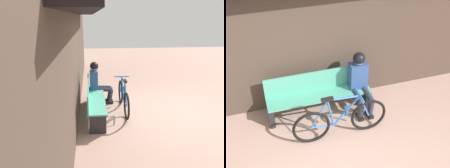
# 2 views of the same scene
# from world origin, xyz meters

# --- Properties ---
(storefront_wall) EXTENTS (12.00, 0.56, 3.20)m
(storefront_wall) POSITION_xyz_m (0.00, 2.25, 1.66)
(storefront_wall) COLOR #4C3D33
(storefront_wall) RESTS_ON ground_plane
(park_bench_near) EXTENTS (1.97, 0.42, 0.83)m
(park_bench_near) POSITION_xyz_m (0.09, 1.83, 0.40)
(park_bench_near) COLOR #51A88E
(park_bench_near) RESTS_ON ground_plane
(bicycle) EXTENTS (1.70, 0.40, 0.89)m
(bicycle) POSITION_xyz_m (0.28, 1.06, 0.36)
(bicycle) COLOR black
(bicycle) RESTS_ON ground_plane
(person_seated) EXTENTS (0.34, 0.65, 1.19)m
(person_seated) POSITION_xyz_m (0.87, 1.71, 0.68)
(person_seated) COLOR #2D3342
(person_seated) RESTS_ON ground_plane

